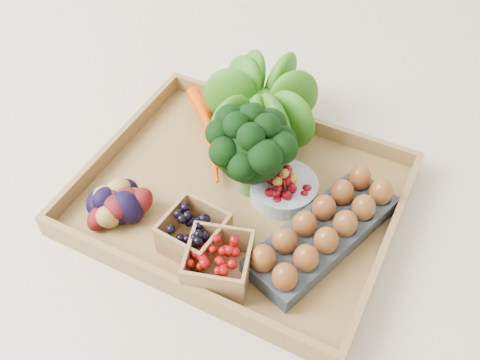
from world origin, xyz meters
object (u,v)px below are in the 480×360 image
at_px(broccoli, 251,163).
at_px(egg_carton, 323,234).
at_px(tray, 240,199).
at_px(cherry_bowl, 284,189).

height_order(broccoli, egg_carton, broccoli).
bearing_deg(egg_carton, tray, -168.88).
bearing_deg(broccoli, cherry_bowl, 10.46).
bearing_deg(cherry_bowl, egg_carton, -32.53).
relative_size(cherry_bowl, egg_carton, 0.42).
bearing_deg(egg_carton, broccoli, -178.83).
height_order(cherry_bowl, egg_carton, egg_carton).
bearing_deg(tray, broccoli, 76.07).
bearing_deg(cherry_bowl, broccoli, -169.54).
relative_size(tray, egg_carton, 1.89).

